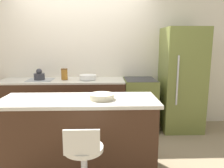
{
  "coord_description": "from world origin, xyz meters",
  "views": [
    {
      "loc": [
        0.43,
        -3.51,
        1.57
      ],
      "look_at": [
        0.53,
        -0.33,
        0.97
      ],
      "focal_mm": 35.0,
      "sensor_mm": 36.0,
      "label": 1
    }
  ],
  "objects_px": {
    "oven_range": "(140,104)",
    "kettle": "(39,75)",
    "mixing_bowl": "(88,77)",
    "refrigerator": "(181,80)",
    "stool_chair": "(84,167)"
  },
  "relations": [
    {
      "from": "kettle",
      "to": "mixing_bowl",
      "type": "bearing_deg",
      "value": 0.0
    },
    {
      "from": "oven_range",
      "to": "stool_chair",
      "type": "xyz_separation_m",
      "value": [
        -0.83,
        -2.0,
        -0.02
      ]
    },
    {
      "from": "stool_chair",
      "to": "refrigerator",
      "type": "bearing_deg",
      "value": 51.54
    },
    {
      "from": "refrigerator",
      "to": "stool_chair",
      "type": "bearing_deg",
      "value": -128.46
    },
    {
      "from": "oven_range",
      "to": "stool_chair",
      "type": "bearing_deg",
      "value": -112.57
    },
    {
      "from": "stool_chair",
      "to": "mixing_bowl",
      "type": "relative_size",
      "value": 2.9
    },
    {
      "from": "stool_chair",
      "to": "kettle",
      "type": "distance_m",
      "value": 2.28
    },
    {
      "from": "mixing_bowl",
      "to": "refrigerator",
      "type": "bearing_deg",
      "value": -0.14
    },
    {
      "from": "oven_range",
      "to": "stool_chair",
      "type": "distance_m",
      "value": 2.17
    },
    {
      "from": "kettle",
      "to": "mixing_bowl",
      "type": "height_order",
      "value": "kettle"
    },
    {
      "from": "oven_range",
      "to": "kettle",
      "type": "height_order",
      "value": "kettle"
    },
    {
      "from": "kettle",
      "to": "mixing_bowl",
      "type": "xyz_separation_m",
      "value": [
        0.85,
        0.0,
        -0.03
      ]
    },
    {
      "from": "oven_range",
      "to": "stool_chair",
      "type": "relative_size",
      "value": 1.08
    },
    {
      "from": "stool_chair",
      "to": "mixing_bowl",
      "type": "xyz_separation_m",
      "value": [
        -0.11,
        1.99,
        0.53
      ]
    },
    {
      "from": "kettle",
      "to": "oven_range",
      "type": "bearing_deg",
      "value": 0.34
    }
  ]
}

